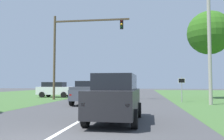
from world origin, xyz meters
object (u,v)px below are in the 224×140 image
at_px(keep_moving_sign, 182,86).
at_px(red_suv_near, 116,97).
at_px(traffic_light, 72,44).
at_px(utility_pole_right, 210,48).
at_px(crossing_suv_far, 55,89).
at_px(pickup_truck_lead, 90,92).
at_px(oak_tree_right, 209,33).

bearing_deg(keep_moving_sign, red_suv_near, -112.02).
height_order(traffic_light, utility_pole_right, utility_pole_right).
bearing_deg(crossing_suv_far, keep_moving_sign, -22.14).
distance_m(red_suv_near, pickup_truck_lead, 8.80).
height_order(pickup_truck_lead, crossing_suv_far, pickup_truck_lead).
distance_m(pickup_truck_lead, crossing_suv_far, 10.72).
height_order(red_suv_near, traffic_light, traffic_light).
height_order(red_suv_near, oak_tree_right, oak_tree_right).
bearing_deg(red_suv_near, crossing_suv_far, 119.22).
height_order(pickup_truck_lead, oak_tree_right, oak_tree_right).
relative_size(red_suv_near, utility_pole_right, 0.54).
relative_size(red_suv_near, oak_tree_right, 0.50).
relative_size(pickup_truck_lead, keep_moving_sign, 2.32).
distance_m(oak_tree_right, crossing_suv_far, 18.77).
xyz_separation_m(oak_tree_right, crossing_suv_far, (-17.71, 0.91, -6.17)).
xyz_separation_m(keep_moving_sign, utility_pole_right, (1.84, -2.26, 3.00)).
bearing_deg(crossing_suv_far, pickup_truck_lead, -53.95).
relative_size(red_suv_near, traffic_light, 0.55).
bearing_deg(oak_tree_right, utility_pole_right, -105.11).
bearing_deg(pickup_truck_lead, red_suv_near, -69.12).
height_order(keep_moving_sign, utility_pole_right, utility_pole_right).
height_order(oak_tree_right, crossing_suv_far, oak_tree_right).
distance_m(traffic_light, utility_pole_right, 13.11).
xyz_separation_m(oak_tree_right, utility_pole_right, (-1.90, -7.03, -2.67)).
bearing_deg(crossing_suv_far, oak_tree_right, -2.95).
bearing_deg(utility_pole_right, crossing_suv_far, 153.31).
bearing_deg(pickup_truck_lead, crossing_suv_far, 126.05).
xyz_separation_m(traffic_light, keep_moving_sign, (10.61, -1.66, -4.28)).
height_order(red_suv_near, utility_pole_right, utility_pole_right).
distance_m(red_suv_near, utility_pole_right, 11.48).
bearing_deg(red_suv_near, pickup_truck_lead, 110.88).
relative_size(crossing_suv_far, utility_pole_right, 0.48).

